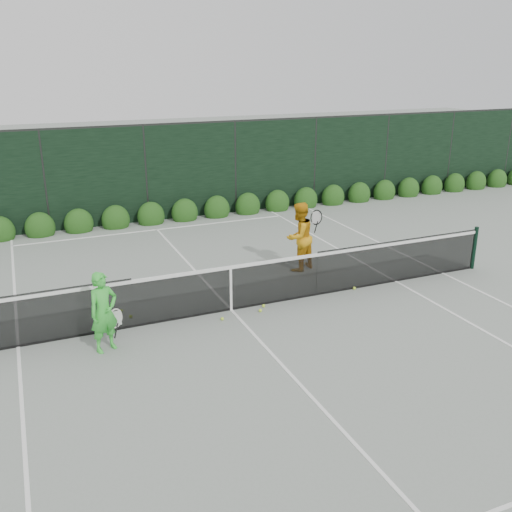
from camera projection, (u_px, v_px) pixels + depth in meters
name	position (u px, v px, depth m)	size (l,w,h in m)	color
ground	(231.00, 310.00, 11.81)	(80.00, 80.00, 0.00)	gray
tennis_net	(230.00, 287.00, 11.63)	(12.90, 0.10, 1.07)	black
player_woman	(104.00, 312.00, 9.97)	(0.66, 0.53, 1.47)	green
player_man	(299.00, 237.00, 13.83)	(1.01, 0.92, 1.69)	orange
court_lines	(231.00, 310.00, 11.81)	(11.03, 23.83, 0.01)	white
windscreen_fence	(291.00, 288.00, 8.96)	(32.00, 21.07, 3.06)	black
hedge_row	(151.00, 216.00, 17.96)	(31.66, 0.65, 0.94)	#1A3C10
tennis_balls	(211.00, 310.00, 11.73)	(5.58, 1.23, 0.07)	#C8F135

